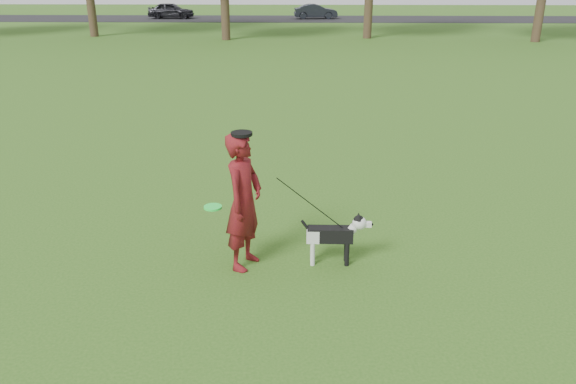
{
  "coord_description": "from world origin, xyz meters",
  "views": [
    {
      "loc": [
        0.37,
        -6.86,
        3.65
      ],
      "look_at": [
        0.18,
        -0.05,
        0.95
      ],
      "focal_mm": 35.0,
      "sensor_mm": 36.0,
      "label": 1
    }
  ],
  "objects_px": {
    "man": "(244,202)",
    "car_mid": "(316,11)",
    "dog": "(336,233)",
    "car_left": "(171,10)"
  },
  "relations": [
    {
      "from": "man",
      "to": "dog",
      "type": "distance_m",
      "value": 1.28
    },
    {
      "from": "man",
      "to": "car_left",
      "type": "height_order",
      "value": "man"
    },
    {
      "from": "dog",
      "to": "car_left",
      "type": "relative_size",
      "value": 0.26
    },
    {
      "from": "dog",
      "to": "car_left",
      "type": "height_order",
      "value": "car_left"
    },
    {
      "from": "man",
      "to": "car_mid",
      "type": "bearing_deg",
      "value": 17.8
    },
    {
      "from": "car_left",
      "to": "car_mid",
      "type": "bearing_deg",
      "value": -88.41
    },
    {
      "from": "man",
      "to": "car_mid",
      "type": "height_order",
      "value": "man"
    },
    {
      "from": "man",
      "to": "dog",
      "type": "relative_size",
      "value": 1.91
    },
    {
      "from": "car_mid",
      "to": "car_left",
      "type": "bearing_deg",
      "value": 84.93
    },
    {
      "from": "dog",
      "to": "man",
      "type": "bearing_deg",
      "value": -176.36
    }
  ]
}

